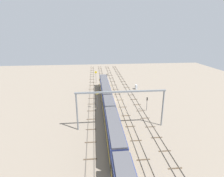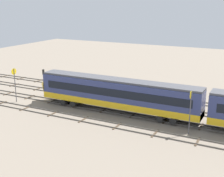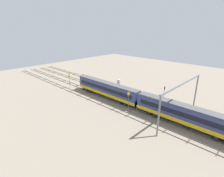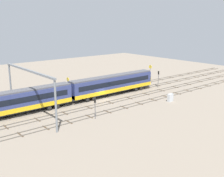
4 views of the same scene
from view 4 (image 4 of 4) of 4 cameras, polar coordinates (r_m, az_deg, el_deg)
ground_plane at (r=64.20m, az=-1.76°, el=-2.44°), size 138.25×138.25×0.00m
track_near_foreground at (r=59.00m, az=2.49°, el=-3.85°), size 122.25×2.40×0.16m
track_second_near at (r=62.41m, az=-0.43°, el=-2.85°), size 122.25×2.40×0.16m
track_with_train at (r=65.99m, az=-3.02°, el=-1.94°), size 122.25×2.40×0.16m
track_second_far at (r=69.70m, az=-5.35°, el=-1.13°), size 122.25×2.40×0.16m
train at (r=56.39m, az=-19.00°, el=-2.70°), size 75.20×3.24×4.80m
overhead_gantry at (r=53.90m, az=-16.69°, el=1.46°), size 0.40×20.62×9.16m
speed_sign_near_foreground at (r=81.33m, az=7.85°, el=3.50°), size 0.14×1.01×5.45m
speed_sign_mid_trackside at (r=64.23m, az=-9.05°, el=0.60°), size 0.14×0.91×5.39m
signal_light_trackside_approach at (r=77.00m, az=9.52°, el=2.40°), size 0.31×0.32×4.56m
signal_light_trackside_departure at (r=51.57m, az=-3.50°, el=-3.44°), size 0.31×0.32×4.06m
relay_cabinet at (r=64.40m, az=11.90°, el=-1.86°), size 1.33×0.73×1.78m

